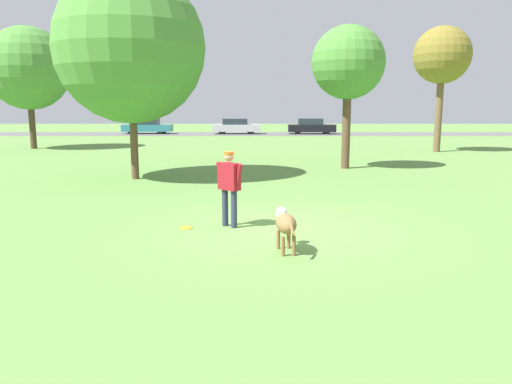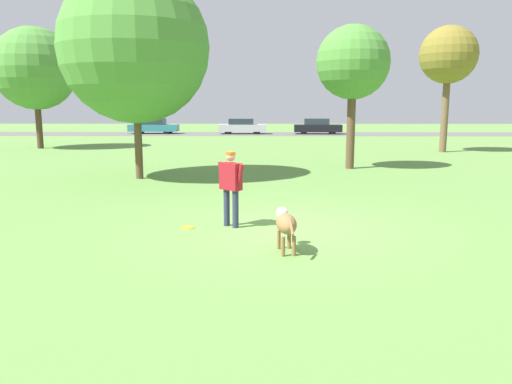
{
  "view_description": "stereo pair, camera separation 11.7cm",
  "coord_description": "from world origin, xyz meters",
  "px_view_note": "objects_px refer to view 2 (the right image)",
  "views": [
    {
      "loc": [
        -0.48,
        -10.13,
        2.51
      ],
      "look_at": [
        -0.5,
        -0.85,
        0.9
      ],
      "focal_mm": 35.0,
      "sensor_mm": 36.0,
      "label": 1
    },
    {
      "loc": [
        -0.36,
        -10.12,
        2.51
      ],
      "look_at": [
        -0.5,
        -0.85,
        0.9
      ],
      "focal_mm": 35.0,
      "sensor_mm": 36.0,
      "label": 2
    }
  ],
  "objects_px": {
    "tree_mid_center": "(353,63)",
    "tree_far_right": "(449,56)",
    "parked_car_black": "(317,127)",
    "dog": "(286,224)",
    "tree_near_left": "(135,48)",
    "frisbee": "(188,227)",
    "tree_far_left": "(35,69)",
    "parked_car_teal": "(153,126)",
    "parked_car_silver": "(242,126)",
    "person": "(231,183)"
  },
  "relations": [
    {
      "from": "person",
      "to": "tree_near_left",
      "type": "xyz_separation_m",
      "value": [
        -3.64,
        6.95,
        3.47
      ]
    },
    {
      "from": "person",
      "to": "parked_car_teal",
      "type": "xyz_separation_m",
      "value": [
        -9.23,
        34.86,
        -0.26
      ]
    },
    {
      "from": "tree_far_left",
      "to": "person",
      "type": "bearing_deg",
      "value": -56.85
    },
    {
      "from": "parked_car_silver",
      "to": "parked_car_black",
      "type": "bearing_deg",
      "value": -1.06
    },
    {
      "from": "tree_far_left",
      "to": "parked_car_silver",
      "type": "relative_size",
      "value": 1.67
    },
    {
      "from": "person",
      "to": "parked_car_silver",
      "type": "xyz_separation_m",
      "value": [
        -1.2,
        34.56,
        -0.26
      ]
    },
    {
      "from": "frisbee",
      "to": "tree_near_left",
      "type": "bearing_deg",
      "value": 111.14
    },
    {
      "from": "tree_far_right",
      "to": "parked_car_silver",
      "type": "relative_size",
      "value": 1.59
    },
    {
      "from": "dog",
      "to": "tree_mid_center",
      "type": "height_order",
      "value": "tree_mid_center"
    },
    {
      "from": "dog",
      "to": "parked_car_silver",
      "type": "relative_size",
      "value": 0.28
    },
    {
      "from": "tree_far_left",
      "to": "tree_near_left",
      "type": "bearing_deg",
      "value": -53.99
    },
    {
      "from": "tree_near_left",
      "to": "parked_car_teal",
      "type": "relative_size",
      "value": 1.59
    },
    {
      "from": "person",
      "to": "tree_far_right",
      "type": "height_order",
      "value": "tree_far_right"
    },
    {
      "from": "parked_car_teal",
      "to": "parked_car_black",
      "type": "relative_size",
      "value": 1.03
    },
    {
      "from": "tree_far_left",
      "to": "tree_far_right",
      "type": "xyz_separation_m",
      "value": [
        23.06,
        -2.02,
        0.49
      ]
    },
    {
      "from": "tree_near_left",
      "to": "parked_car_silver",
      "type": "relative_size",
      "value": 1.65
    },
    {
      "from": "tree_far_right",
      "to": "tree_near_left",
      "type": "xyz_separation_m",
      "value": [
        -14.13,
        -10.26,
        -0.7
      ]
    },
    {
      "from": "tree_far_right",
      "to": "tree_near_left",
      "type": "bearing_deg",
      "value": -144.01
    },
    {
      "from": "frisbee",
      "to": "dog",
      "type": "bearing_deg",
      "value": -40.23
    },
    {
      "from": "person",
      "to": "parked_car_silver",
      "type": "height_order",
      "value": "person"
    },
    {
      "from": "person",
      "to": "parked_car_black",
      "type": "bearing_deg",
      "value": 122.2
    },
    {
      "from": "tree_mid_center",
      "to": "tree_far_right",
      "type": "relative_size",
      "value": 0.84
    },
    {
      "from": "tree_far_right",
      "to": "parked_car_silver",
      "type": "distance_m",
      "value": 21.38
    },
    {
      "from": "tree_far_left",
      "to": "tree_near_left",
      "type": "distance_m",
      "value": 15.18
    },
    {
      "from": "frisbee",
      "to": "tree_mid_center",
      "type": "bearing_deg",
      "value": 63.13
    },
    {
      "from": "parked_car_teal",
      "to": "tree_mid_center",
      "type": "bearing_deg",
      "value": -60.88
    },
    {
      "from": "frisbee",
      "to": "tree_mid_center",
      "type": "relative_size",
      "value": 0.05
    },
    {
      "from": "dog",
      "to": "tree_mid_center",
      "type": "distance_m",
      "value": 12.61
    },
    {
      "from": "tree_near_left",
      "to": "tree_far_right",
      "type": "bearing_deg",
      "value": 35.99
    },
    {
      "from": "person",
      "to": "tree_mid_center",
      "type": "xyz_separation_m",
      "value": [
        4.17,
        9.87,
        3.2
      ]
    },
    {
      "from": "parked_car_black",
      "to": "parked_car_silver",
      "type": "bearing_deg",
      "value": -178.47
    },
    {
      "from": "person",
      "to": "tree_mid_center",
      "type": "distance_m",
      "value": 11.18
    },
    {
      "from": "tree_mid_center",
      "to": "tree_near_left",
      "type": "xyz_separation_m",
      "value": [
        -7.8,
        -2.92,
        0.27
      ]
    },
    {
      "from": "tree_mid_center",
      "to": "parked_car_teal",
      "type": "relative_size",
      "value": 1.28
    },
    {
      "from": "tree_mid_center",
      "to": "tree_far_right",
      "type": "height_order",
      "value": "tree_far_right"
    },
    {
      "from": "tree_mid_center",
      "to": "parked_car_black",
      "type": "bearing_deg",
      "value": 86.95
    },
    {
      "from": "tree_far_right",
      "to": "frisbee",
      "type": "bearing_deg",
      "value": -123.3
    },
    {
      "from": "parked_car_teal",
      "to": "tree_near_left",
      "type": "bearing_deg",
      "value": -77.75
    },
    {
      "from": "tree_far_right",
      "to": "parked_car_black",
      "type": "distance_m",
      "value": 18.52
    },
    {
      "from": "frisbee",
      "to": "tree_far_left",
      "type": "distance_m",
      "value": 23.07
    },
    {
      "from": "frisbee",
      "to": "tree_far_left",
      "type": "bearing_deg",
      "value": 121.07
    },
    {
      "from": "dog",
      "to": "frisbee",
      "type": "relative_size",
      "value": 4.33
    },
    {
      "from": "tree_mid_center",
      "to": "frisbee",
      "type": "bearing_deg",
      "value": -116.87
    },
    {
      "from": "frisbee",
      "to": "parked_car_black",
      "type": "bearing_deg",
      "value": 79.56
    },
    {
      "from": "tree_far_left",
      "to": "parked_car_black",
      "type": "distance_m",
      "value": 23.95
    },
    {
      "from": "frisbee",
      "to": "parked_car_teal",
      "type": "bearing_deg",
      "value": 103.39
    },
    {
      "from": "frisbee",
      "to": "parked_car_black",
      "type": "distance_m",
      "value": 35.2
    },
    {
      "from": "tree_mid_center",
      "to": "parked_car_teal",
      "type": "distance_m",
      "value": 28.56
    },
    {
      "from": "parked_car_teal",
      "to": "parked_car_silver",
      "type": "relative_size",
      "value": 1.04
    },
    {
      "from": "dog",
      "to": "parked_car_black",
      "type": "relative_size",
      "value": 0.27
    }
  ]
}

